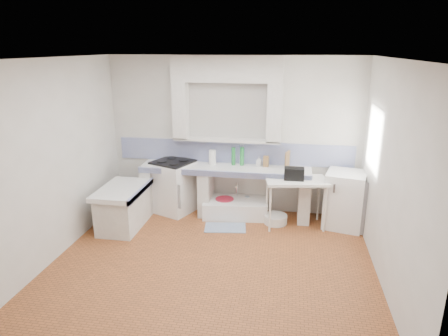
% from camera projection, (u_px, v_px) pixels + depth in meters
% --- Properties ---
extents(floor, '(4.50, 4.50, 0.00)m').
position_uv_depth(floor, '(212.00, 262.00, 5.60)').
color(floor, '#9B5228').
rests_on(floor, ground).
extents(ceiling, '(4.50, 4.50, 0.00)m').
position_uv_depth(ceiling, '(210.00, 58.00, 4.77)').
color(ceiling, silver).
rests_on(ceiling, ground).
extents(wall_back, '(4.50, 0.00, 4.50)m').
position_uv_depth(wall_back, '(233.00, 136.00, 7.07)').
color(wall_back, silver).
rests_on(wall_back, ground).
extents(wall_front, '(4.50, 0.00, 4.50)m').
position_uv_depth(wall_front, '(164.00, 238.00, 3.30)').
color(wall_front, silver).
rests_on(wall_front, ground).
extents(wall_left, '(0.00, 4.50, 4.50)m').
position_uv_depth(wall_left, '(55.00, 160.00, 5.55)').
color(wall_left, silver).
rests_on(wall_left, ground).
extents(wall_right, '(0.00, 4.50, 4.50)m').
position_uv_depth(wall_right, '(391.00, 177.00, 4.83)').
color(wall_right, silver).
rests_on(wall_right, ground).
extents(alcove_mass, '(1.90, 0.25, 0.45)m').
position_uv_depth(alcove_mass, '(227.00, 69.00, 6.62)').
color(alcove_mass, silver).
rests_on(alcove_mass, ground).
extents(window_frame, '(0.35, 0.86, 1.06)m').
position_uv_depth(window_frame, '(386.00, 140.00, 5.87)').
color(window_frame, '#362311').
rests_on(window_frame, ground).
extents(lace_valance, '(0.01, 0.84, 0.24)m').
position_uv_depth(lace_valance, '(379.00, 115.00, 5.78)').
color(lace_valance, white).
rests_on(lace_valance, ground).
extents(counter_slab, '(3.00, 0.60, 0.08)m').
position_uv_depth(counter_slab, '(225.00, 169.00, 6.96)').
color(counter_slab, white).
rests_on(counter_slab, ground).
extents(counter_lip, '(3.00, 0.04, 0.10)m').
position_uv_depth(counter_lip, '(222.00, 174.00, 6.70)').
color(counter_lip, navy).
rests_on(counter_lip, ground).
extents(counter_pier_left, '(0.20, 0.55, 0.82)m').
position_uv_depth(counter_pier_left, '(151.00, 188.00, 7.32)').
color(counter_pier_left, silver).
rests_on(counter_pier_left, ground).
extents(counter_pier_mid, '(0.20, 0.55, 0.82)m').
position_uv_depth(counter_pier_mid, '(206.00, 192.00, 7.15)').
color(counter_pier_mid, silver).
rests_on(counter_pier_mid, ground).
extents(counter_pier_right, '(0.20, 0.55, 0.82)m').
position_uv_depth(counter_pier_right, '(304.00, 198.00, 6.87)').
color(counter_pier_right, silver).
rests_on(counter_pier_right, ground).
extents(peninsula_top, '(0.70, 1.10, 0.08)m').
position_uv_depth(peninsula_top, '(122.00, 190.00, 6.53)').
color(peninsula_top, white).
rests_on(peninsula_top, ground).
extents(peninsula_base, '(0.60, 1.00, 0.62)m').
position_uv_depth(peninsula_base, '(124.00, 210.00, 6.63)').
color(peninsula_base, silver).
rests_on(peninsula_base, ground).
extents(peninsula_lip, '(0.04, 1.10, 0.10)m').
position_uv_depth(peninsula_lip, '(141.00, 191.00, 6.47)').
color(peninsula_lip, navy).
rests_on(peninsula_lip, ground).
extents(backsplash, '(4.27, 0.03, 0.40)m').
position_uv_depth(backsplash, '(233.00, 152.00, 7.15)').
color(backsplash, navy).
rests_on(backsplash, ground).
extents(stove, '(0.86, 0.84, 0.93)m').
position_uv_depth(stove, '(174.00, 187.00, 7.23)').
color(stove, white).
rests_on(stove, ground).
extents(sink, '(1.19, 0.72, 0.27)m').
position_uv_depth(sink, '(235.00, 208.00, 7.12)').
color(sink, white).
rests_on(sink, ground).
extents(side_table, '(1.08, 0.72, 0.04)m').
position_uv_depth(side_table, '(295.00, 203.00, 6.63)').
color(side_table, white).
rests_on(side_table, ground).
extents(fridge, '(0.74, 0.74, 0.95)m').
position_uv_depth(fridge, '(344.00, 200.00, 6.61)').
color(fridge, white).
rests_on(fridge, ground).
extents(bucket_red, '(0.40, 0.40, 0.31)m').
position_uv_depth(bucket_red, '(225.00, 207.00, 7.14)').
color(bucket_red, red).
rests_on(bucket_red, ground).
extents(bucket_orange, '(0.36, 0.36, 0.30)m').
position_uv_depth(bucket_orange, '(237.00, 209.00, 7.08)').
color(bucket_orange, orange).
rests_on(bucket_orange, ground).
extents(bucket_blue, '(0.33, 0.33, 0.26)m').
position_uv_depth(bucket_blue, '(249.00, 211.00, 7.01)').
color(bucket_blue, '#377BC9').
rests_on(bucket_blue, ground).
extents(basin_white, '(0.52, 0.52, 0.15)m').
position_uv_depth(basin_white, '(276.00, 219.00, 6.82)').
color(basin_white, white).
rests_on(basin_white, ground).
extents(water_bottle_a, '(0.10, 0.10, 0.30)m').
position_uv_depth(water_bottle_a, '(227.00, 203.00, 7.31)').
color(water_bottle_a, silver).
rests_on(water_bottle_a, ground).
extents(water_bottle_b, '(0.10, 0.10, 0.31)m').
position_uv_depth(water_bottle_b, '(247.00, 204.00, 7.25)').
color(water_bottle_b, silver).
rests_on(water_bottle_b, ground).
extents(black_bag, '(0.33, 0.19, 0.20)m').
position_uv_depth(black_bag, '(294.00, 174.00, 6.47)').
color(black_bag, black).
rests_on(black_bag, side_table).
extents(green_bottle_a, '(0.09, 0.09, 0.32)m').
position_uv_depth(green_bottle_a, '(233.00, 156.00, 7.03)').
color(green_bottle_a, '#1F7B33').
rests_on(green_bottle_a, counter_slab).
extents(green_bottle_b, '(0.08, 0.08, 0.33)m').
position_uv_depth(green_bottle_b, '(242.00, 156.00, 7.00)').
color(green_bottle_b, '#1F7B33').
rests_on(green_bottle_b, counter_slab).
extents(knife_block, '(0.10, 0.08, 0.19)m').
position_uv_depth(knife_block, '(266.00, 161.00, 6.95)').
color(knife_block, olive).
rests_on(knife_block, counter_slab).
extents(cutting_board, '(0.08, 0.21, 0.29)m').
position_uv_depth(cutting_board, '(287.00, 159.00, 6.88)').
color(cutting_board, olive).
rests_on(cutting_board, counter_slab).
extents(paper_towel, '(0.14, 0.14, 0.26)m').
position_uv_depth(paper_towel, '(212.00, 157.00, 7.08)').
color(paper_towel, white).
rests_on(paper_towel, counter_slab).
extents(soap_bottle, '(0.10, 0.10, 0.18)m').
position_uv_depth(soap_bottle, '(259.00, 161.00, 6.97)').
color(soap_bottle, white).
rests_on(soap_bottle, counter_slab).
extents(rug, '(0.73, 0.48, 0.01)m').
position_uv_depth(rug, '(225.00, 228.00, 6.66)').
color(rug, '#2F5483').
rests_on(rug, ground).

